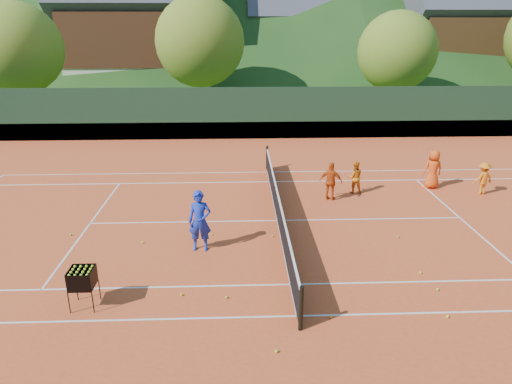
{
  "coord_description": "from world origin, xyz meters",
  "views": [
    {
      "loc": [
        -1.31,
        -14.37,
        6.4
      ],
      "look_at": [
        -0.75,
        0.0,
        1.08
      ],
      "focal_mm": 32.0,
      "sensor_mm": 36.0,
      "label": 1
    }
  ],
  "objects_px": {
    "coach": "(200,221)",
    "ball_hopper": "(82,279)",
    "student_a": "(355,177)",
    "student_b": "(331,181)",
    "chalet_left": "(142,33)",
    "chalet_right": "(464,37)",
    "student_c": "(433,169)",
    "chalet_mid": "(310,39)",
    "student_d": "(483,179)",
    "tennis_net": "(278,207)"
  },
  "relations": [
    {
      "from": "coach",
      "to": "ball_hopper",
      "type": "xyz_separation_m",
      "value": [
        -2.55,
        -2.85,
        -0.18
      ]
    },
    {
      "from": "student_a",
      "to": "student_b",
      "type": "distance_m",
      "value": 1.34
    },
    {
      "from": "student_b",
      "to": "chalet_left",
      "type": "height_order",
      "value": "chalet_left"
    },
    {
      "from": "student_b",
      "to": "chalet_right",
      "type": "height_order",
      "value": "chalet_right"
    },
    {
      "from": "student_a",
      "to": "student_c",
      "type": "relative_size",
      "value": 0.81
    },
    {
      "from": "ball_hopper",
      "to": "chalet_mid",
      "type": "xyz_separation_m",
      "value": [
        11.03,
        38.88,
        4.22
      ]
    },
    {
      "from": "student_c",
      "to": "chalet_mid",
      "type": "distance_m",
      "value": 31.18
    },
    {
      "from": "student_d",
      "to": "ball_hopper",
      "type": "bearing_deg",
      "value": 14.5
    },
    {
      "from": "student_c",
      "to": "student_b",
      "type": "bearing_deg",
      "value": 10.0
    },
    {
      "from": "student_d",
      "to": "student_b",
      "type": "bearing_deg",
      "value": -10.29
    },
    {
      "from": "student_c",
      "to": "student_a",
      "type": "bearing_deg",
      "value": 2.42
    },
    {
      "from": "chalet_mid",
      "to": "chalet_right",
      "type": "height_order",
      "value": "chalet_right"
    },
    {
      "from": "chalet_right",
      "to": "chalet_mid",
      "type": "bearing_deg",
      "value": 164.05
    },
    {
      "from": "student_b",
      "to": "tennis_net",
      "type": "height_order",
      "value": "student_b"
    },
    {
      "from": "coach",
      "to": "ball_hopper",
      "type": "relative_size",
      "value": 1.86
    },
    {
      "from": "student_a",
      "to": "chalet_right",
      "type": "distance_m",
      "value": 32.36
    },
    {
      "from": "tennis_net",
      "to": "chalet_right",
      "type": "distance_m",
      "value": 36.37
    },
    {
      "from": "ball_hopper",
      "to": "student_a",
      "type": "bearing_deg",
      "value": 42.25
    },
    {
      "from": "student_c",
      "to": "student_d",
      "type": "relative_size",
      "value": 1.23
    },
    {
      "from": "student_c",
      "to": "chalet_right",
      "type": "xyz_separation_m",
      "value": [
        13.39,
        26.89,
        4.44
      ]
    },
    {
      "from": "student_b",
      "to": "tennis_net",
      "type": "distance_m",
      "value": 2.92
    },
    {
      "from": "student_b",
      "to": "chalet_right",
      "type": "xyz_separation_m",
      "value": [
        17.81,
        28.08,
        4.5
      ]
    },
    {
      "from": "student_a",
      "to": "chalet_right",
      "type": "height_order",
      "value": "chalet_right"
    },
    {
      "from": "chalet_left",
      "to": "chalet_mid",
      "type": "height_order",
      "value": "chalet_left"
    },
    {
      "from": "student_d",
      "to": "chalet_right",
      "type": "distance_m",
      "value": 30.42
    },
    {
      "from": "student_b",
      "to": "student_c",
      "type": "xyz_separation_m",
      "value": [
        4.42,
        1.19,
        0.06
      ]
    },
    {
      "from": "student_c",
      "to": "ball_hopper",
      "type": "bearing_deg",
      "value": 29.44
    },
    {
      "from": "student_b",
      "to": "chalet_right",
      "type": "bearing_deg",
      "value": -101.08
    },
    {
      "from": "student_a",
      "to": "chalet_mid",
      "type": "bearing_deg",
      "value": -92.9
    },
    {
      "from": "coach",
      "to": "student_a",
      "type": "height_order",
      "value": "coach"
    },
    {
      "from": "coach",
      "to": "student_b",
      "type": "height_order",
      "value": "coach"
    },
    {
      "from": "chalet_mid",
      "to": "student_b",
      "type": "bearing_deg",
      "value": -96.78
    },
    {
      "from": "coach",
      "to": "chalet_right",
      "type": "relative_size",
      "value": 0.16
    },
    {
      "from": "tennis_net",
      "to": "chalet_mid",
      "type": "distance_m",
      "value": 34.81
    },
    {
      "from": "chalet_left",
      "to": "chalet_right",
      "type": "xyz_separation_m",
      "value": [
        30.0,
        0.0,
        -0.39
      ]
    },
    {
      "from": "student_a",
      "to": "tennis_net",
      "type": "height_order",
      "value": "student_a"
    },
    {
      "from": "tennis_net",
      "to": "chalet_mid",
      "type": "height_order",
      "value": "chalet_mid"
    },
    {
      "from": "student_d",
      "to": "chalet_right",
      "type": "relative_size",
      "value": 0.11
    },
    {
      "from": "student_a",
      "to": "ball_hopper",
      "type": "bearing_deg",
      "value": 44.29
    },
    {
      "from": "student_b",
      "to": "ball_hopper",
      "type": "height_order",
      "value": "student_b"
    },
    {
      "from": "student_c",
      "to": "ball_hopper",
      "type": "distance_m",
      "value": 14.12
    },
    {
      "from": "student_b",
      "to": "student_c",
      "type": "relative_size",
      "value": 0.93
    },
    {
      "from": "student_c",
      "to": "chalet_mid",
      "type": "height_order",
      "value": "chalet_mid"
    },
    {
      "from": "ball_hopper",
      "to": "coach",
      "type": "bearing_deg",
      "value": 48.16
    },
    {
      "from": "ball_hopper",
      "to": "chalet_left",
      "type": "xyz_separation_m",
      "value": [
        -4.97,
        34.88,
        4.88
      ]
    },
    {
      "from": "tennis_net",
      "to": "chalet_left",
      "type": "height_order",
      "value": "chalet_left"
    },
    {
      "from": "student_c",
      "to": "tennis_net",
      "type": "bearing_deg",
      "value": 20.16
    },
    {
      "from": "coach",
      "to": "tennis_net",
      "type": "height_order",
      "value": "coach"
    },
    {
      "from": "student_b",
      "to": "chalet_mid",
      "type": "xyz_separation_m",
      "value": [
        3.81,
        32.08,
        4.23
      ]
    },
    {
      "from": "tennis_net",
      "to": "chalet_right",
      "type": "xyz_separation_m",
      "value": [
        20.0,
        30.0,
        4.74
      ]
    }
  ]
}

